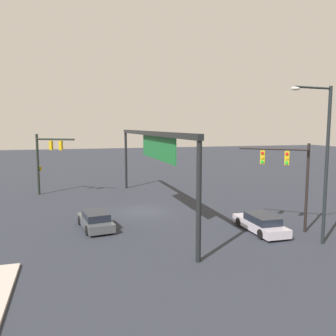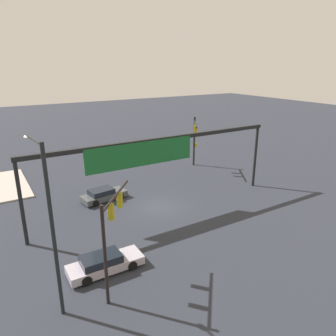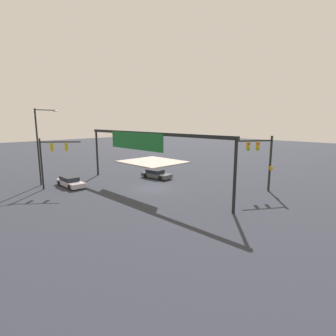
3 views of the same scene
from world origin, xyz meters
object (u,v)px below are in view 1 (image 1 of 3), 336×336
(traffic_signal_opposite_side, at_px, (45,155))
(streetlamp_curved_arm, at_px, (323,155))
(sedan_car_approaching, at_px, (95,220))
(traffic_signal_near_corner, at_px, (289,170))
(sedan_car_waiting_far, at_px, (261,223))

(traffic_signal_opposite_side, distance_m, streetlamp_curved_arm, 26.80)
(traffic_signal_opposite_side, height_order, sedan_car_approaching, traffic_signal_opposite_side)
(traffic_signal_near_corner, relative_size, sedan_car_waiting_far, 1.24)
(traffic_signal_opposite_side, bearing_deg, traffic_signal_near_corner, -13.60)
(traffic_signal_near_corner, distance_m, sedan_car_waiting_far, 4.15)
(streetlamp_curved_arm, xyz_separation_m, sedan_car_approaching, (-7.19, -12.79, -4.90))
(traffic_signal_near_corner, xyz_separation_m, streetlamp_curved_arm, (3.17, 0.07, 1.25))
(traffic_signal_opposite_side, bearing_deg, streetlamp_curved_arm, -18.14)
(traffic_signal_near_corner, relative_size, streetlamp_curved_arm, 0.64)
(streetlamp_curved_arm, bearing_deg, traffic_signal_near_corner, -94.47)
(traffic_signal_opposite_side, relative_size, sedan_car_approaching, 1.39)
(traffic_signal_opposite_side, bearing_deg, sedan_car_approaching, -40.82)
(traffic_signal_opposite_side, bearing_deg, sedan_car_waiting_far, -17.00)
(traffic_signal_near_corner, distance_m, streetlamp_curved_arm, 3.41)
(sedan_car_approaching, distance_m, sedan_car_waiting_far, 11.45)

